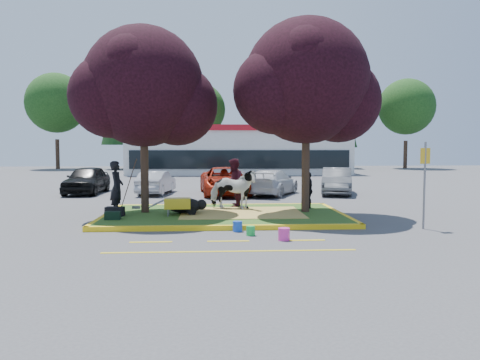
{
  "coord_description": "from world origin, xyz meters",
  "views": [
    {
      "loc": [
        -0.4,
        -16.23,
        2.44
      ],
      "look_at": [
        0.58,
        0.5,
        1.27
      ],
      "focal_mm": 35.0,
      "sensor_mm": 36.0,
      "label": 1
    }
  ],
  "objects": [
    {
      "name": "visitor_a",
      "position": [
        0.41,
        1.78,
        1.08
      ],
      "size": [
        0.83,
        1.0,
        1.86
      ],
      "primitive_type": "imported",
      "rotation": [
        0.0,
        0.0,
        -1.72
      ],
      "color": "#40121E",
      "rests_on": "median_island"
    },
    {
      "name": "straw_bedding",
      "position": [
        0.6,
        0.0,
        0.15
      ],
      "size": [
        4.2,
        3.0,
        0.01
      ],
      "primitive_type": "cube",
      "color": "tan",
      "rests_on": "median_island"
    },
    {
      "name": "curb_right",
      "position": [
        4.08,
        0.0,
        0.07
      ],
      "size": [
        0.16,
        5.3,
        0.15
      ],
      "primitive_type": "cube",
      "color": "yellow",
      "rests_on": "ground"
    },
    {
      "name": "tree_purple_right",
      "position": [
        2.92,
        0.18,
        4.56
      ],
      "size": [
        5.3,
        4.4,
        6.82
      ],
      "color": "black",
      "rests_on": "median_island"
    },
    {
      "name": "fire_lane_long",
      "position": [
        0.0,
        -5.4,
        0.0
      ],
      "size": [
        6.0,
        0.1,
        0.01
      ],
      "primitive_type": "cube",
      "color": "yellow",
      "rests_on": "ground"
    },
    {
      "name": "curb_far",
      "position": [
        0.0,
        2.58,
        0.07
      ],
      "size": [
        8.3,
        0.16,
        0.15
      ],
      "primitive_type": "cube",
      "color": "yellow",
      "rests_on": "ground"
    },
    {
      "name": "gear_bag_dark",
      "position": [
        -3.68,
        -0.5,
        0.3
      ],
      "size": [
        0.63,
        0.39,
        0.31
      ],
      "primitive_type": "cube",
      "rotation": [
        0.0,
        0.0,
        -0.11
      ],
      "color": "black",
      "rests_on": "median_island"
    },
    {
      "name": "car_silver",
      "position": [
        -3.35,
        8.3,
        0.61
      ],
      "size": [
        1.77,
        3.82,
        1.21
      ],
      "primitive_type": "imported",
      "rotation": [
        0.0,
        0.0,
        3.0
      ],
      "color": "#A7A9AF",
      "rests_on": "ground"
    },
    {
      "name": "cow",
      "position": [
        0.34,
        0.98,
        0.89
      ],
      "size": [
        1.88,
        1.14,
        1.48
      ],
      "primitive_type": "imported",
      "rotation": [
        0.0,
        0.0,
        1.37
      ],
      "color": "white",
      "rests_on": "median_island"
    },
    {
      "name": "car_grey",
      "position": [
        6.06,
        7.74,
        0.69
      ],
      "size": [
        2.49,
        4.41,
        1.38
      ],
      "primitive_type": "imported",
      "rotation": [
        0.0,
        0.0,
        -0.26
      ],
      "color": "#505457",
      "rests_on": "ground"
    },
    {
      "name": "car_red",
      "position": [
        0.23,
        7.8,
        0.71
      ],
      "size": [
        2.73,
        5.28,
        1.42
      ],
      "primitive_type": "imported",
      "rotation": [
        0.0,
        0.0,
        0.07
      ],
      "color": "#A2220D",
      "rests_on": "ground"
    },
    {
      "name": "wheelbarrow",
      "position": [
        -1.58,
        -0.54,
        0.55
      ],
      "size": [
        1.57,
        0.58,
        0.59
      ],
      "rotation": [
        0.0,
        0.0,
        0.07
      ],
      "color": "black",
      "rests_on": "median_island"
    },
    {
      "name": "curb_left",
      "position": [
        -4.08,
        0.0,
        0.07
      ],
      "size": [
        0.16,
        5.3,
        0.15
      ],
      "primitive_type": "cube",
      "color": "yellow",
      "rests_on": "ground"
    },
    {
      "name": "ground",
      "position": [
        0.0,
        0.0,
        0.0
      ],
      "size": [
        90.0,
        90.0,
        0.0
      ],
      "primitive_type": "plane",
      "color": "#424244",
      "rests_on": "ground"
    },
    {
      "name": "curb_near",
      "position": [
        0.0,
        -2.58,
        0.07
      ],
      "size": [
        8.3,
        0.16,
        0.15
      ],
      "primitive_type": "cube",
      "color": "yellow",
      "rests_on": "ground"
    },
    {
      "name": "fire_lane_stripe_b",
      "position": [
        0.0,
        -4.2,
        0.0
      ],
      "size": [
        1.1,
        0.12,
        0.01
      ],
      "primitive_type": "cube",
      "color": "yellow",
      "rests_on": "ground"
    },
    {
      "name": "bucket_pink",
      "position": [
        1.47,
        -4.16,
        0.16
      ],
      "size": [
        0.35,
        0.35,
        0.33
      ],
      "primitive_type": "cylinder",
      "rotation": [
        0.0,
        0.0,
        -0.16
      ],
      "color": "#EC34A2",
      "rests_on": "ground"
    },
    {
      "name": "treeline",
      "position": [
        1.23,
        37.61,
        7.73
      ],
      "size": [
        46.58,
        7.8,
        14.63
      ],
      "color": "black",
      "rests_on": "ground"
    },
    {
      "name": "handler",
      "position": [
        -3.7,
        -0.0,
        1.06
      ],
      "size": [
        0.44,
        0.67,
        1.83
      ],
      "primitive_type": "imported",
      "rotation": [
        0.0,
        0.0,
        1.56
      ],
      "color": "black",
      "rests_on": "median_island"
    },
    {
      "name": "visitor_b",
      "position": [
        3.2,
        1.13,
        0.84
      ],
      "size": [
        0.37,
        0.82,
        1.38
      ],
      "primitive_type": "imported",
      "rotation": [
        0.0,
        0.0,
        -1.53
      ],
      "color": "black",
      "rests_on": "median_island"
    },
    {
      "name": "median_island",
      "position": [
        0.0,
        0.0,
        0.07
      ],
      "size": [
        8.0,
        5.0,
        0.15
      ],
      "primitive_type": "cube",
      "color": "#2A4E18",
      "rests_on": "ground"
    },
    {
      "name": "fire_lane_stripe_c",
      "position": [
        2.0,
        -4.2,
        0.0
      ],
      "size": [
        1.1,
        0.12,
        0.01
      ],
      "primitive_type": "cube",
      "color": "yellow",
      "rests_on": "ground"
    },
    {
      "name": "car_white",
      "position": [
        2.64,
        7.54,
        0.65
      ],
      "size": [
        3.52,
        4.82,
        1.3
      ],
      "primitive_type": "imported",
      "rotation": [
        0.0,
        0.0,
        2.71
      ],
      "color": "silver",
      "rests_on": "ground"
    },
    {
      "name": "calf",
      "position": [
        -1.38,
        0.08,
        0.41
      ],
      "size": [
        1.26,
        0.77,
        0.53
      ],
      "primitive_type": "ellipsoid",
      "rotation": [
        0.0,
        0.0,
        0.06
      ],
      "color": "black",
      "rests_on": "median_island"
    },
    {
      "name": "gear_bag_green",
      "position": [
        -3.59,
        -1.26,
        0.28
      ],
      "size": [
        0.49,
        0.31,
        0.25
      ],
      "primitive_type": "cube",
      "rotation": [
        0.0,
        0.0,
        0.04
      ],
      "color": "black",
      "rests_on": "median_island"
    },
    {
      "name": "sign_post",
      "position": [
        5.9,
        -2.7,
        1.62
      ],
      "size": [
        0.35,
        0.16,
        2.61
      ],
      "rotation": [
        0.0,
        0.0,
        0.36
      ],
      "color": "slate",
      "rests_on": "ground"
    },
    {
      "name": "retail_building",
      "position": [
        2.0,
        27.98,
        2.25
      ],
      "size": [
        20.4,
        8.4,
        4.4
      ],
      "color": "silver",
      "rests_on": "ground"
    },
    {
      "name": "tree_purple_left",
      "position": [
        -2.78,
        0.38,
        4.36
      ],
      "size": [
        5.06,
        4.2,
        6.51
      ],
      "color": "black",
      "rests_on": "median_island"
    },
    {
      "name": "car_black",
      "position": [
        -7.04,
        8.77,
        0.74
      ],
      "size": [
        1.81,
        4.35,
        1.47
      ],
      "primitive_type": "imported",
      "rotation": [
        0.0,
        0.0,
        -0.01
      ],
      "color": "black",
      "rests_on": "ground"
    },
    {
      "name": "fire_lane_stripe_a",
      "position": [
        -2.0,
        -4.2,
        0.0
      ],
      "size": [
        1.1,
        0.12,
        0.01
      ],
      "primitive_type": "cube",
      "color": "yellow",
      "rests_on": "ground"
    },
    {
      "name": "bucket_blue",
      "position": [
        0.32,
        -2.8,
        0.15
      ],
      "size": [
        0.28,
        0.28,
        0.3
      ],
      "primitive_type": "cylinder",
      "rotation": [
        0.0,
        0.0,
        0.02
      ],
      "color": "blue",
      "rests_on": "ground"
    },
    {
      "name": "bucket_green",
      "position": [
        0.65,
        -3.44,
        0.13
      ],
      "size": [
        0.26,
        0.26,
        0.26
      ],
      "primitive_type": "cylinder",
      "rotation": [
        0.0,
        0.0,
        -0.05
      ],
      "color": "green",
      "rests_on": "ground"
    }
  ]
}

